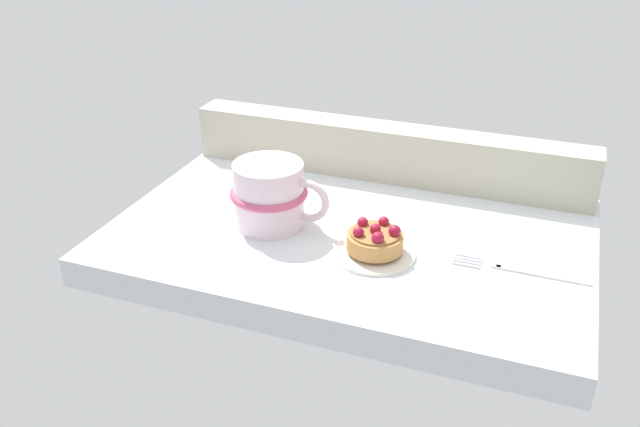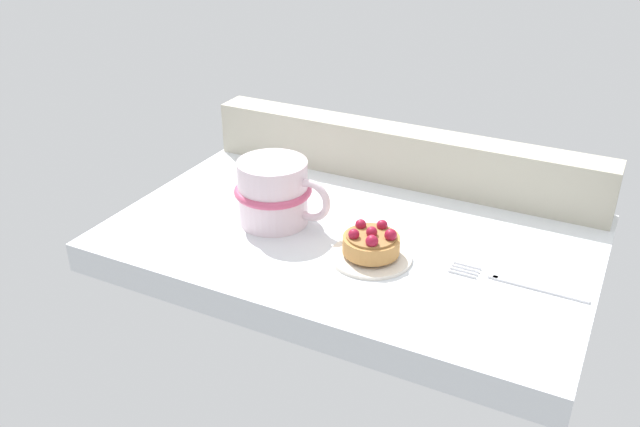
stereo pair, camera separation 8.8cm
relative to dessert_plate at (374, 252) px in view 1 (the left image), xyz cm
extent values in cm
cube|color=silver|center=(-5.07, 5.79, -2.48)|extent=(64.07, 41.51, 4.07)
cube|color=#B2AD99|center=(-5.07, 23.77, 3.77)|extent=(62.79, 5.53, 8.43)
cylinder|color=silver|center=(0.00, 0.00, 0.03)|extent=(10.49, 10.49, 0.95)
cylinder|color=silver|center=(0.00, 0.00, -0.21)|extent=(5.77, 5.77, 0.47)
cylinder|color=#B77F42|center=(0.00, 0.00, 1.57)|extent=(7.21, 7.21, 2.13)
cylinder|color=olive|center=(0.00, 0.00, 2.78)|extent=(6.35, 6.35, 0.30)
sphere|color=maroon|center=(0.00, 0.00, 3.33)|extent=(1.42, 1.42, 1.42)
sphere|color=maroon|center=(2.42, 0.27, 3.40)|extent=(1.56, 1.56, 1.56)
sphere|color=maroon|center=(0.42, 2.41, 3.25)|extent=(1.41, 1.41, 1.41)
sphere|color=maroon|center=(-2.07, 1.34, 3.23)|extent=(1.41, 1.41, 1.41)
sphere|color=maroon|center=(-1.73, -1.54, 3.34)|extent=(1.41, 1.41, 1.41)
sphere|color=maroon|center=(0.91, -2.08, 3.33)|extent=(1.59, 1.59, 1.59)
cylinder|color=silver|center=(-15.90, 2.99, 4.07)|extent=(9.55, 9.55, 9.03)
torus|color=#C64C70|center=(-15.90, 2.99, 4.33)|extent=(10.68, 10.68, 1.08)
torus|color=silver|center=(-10.24, 2.99, 4.07)|extent=(6.09, 1.04, 6.09)
cube|color=silver|center=(20.55, 2.33, -0.14)|extent=(11.16, 0.83, 0.60)
cube|color=silver|center=(14.98, 2.39, -0.14)|extent=(1.21, 0.57, 0.60)
cube|color=silver|center=(11.49, 3.53, -0.14)|extent=(3.50, 0.28, 0.60)
cube|color=silver|center=(11.49, 2.80, -0.14)|extent=(3.50, 0.28, 0.60)
cube|color=silver|center=(11.48, 2.07, -0.14)|extent=(3.50, 0.28, 0.60)
cube|color=silver|center=(11.47, 1.33, -0.14)|extent=(3.50, 0.28, 0.60)
camera|label=1|loc=(19.26, -71.65, 44.36)|focal=37.93mm
camera|label=2|loc=(27.32, -68.12, 44.36)|focal=37.93mm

